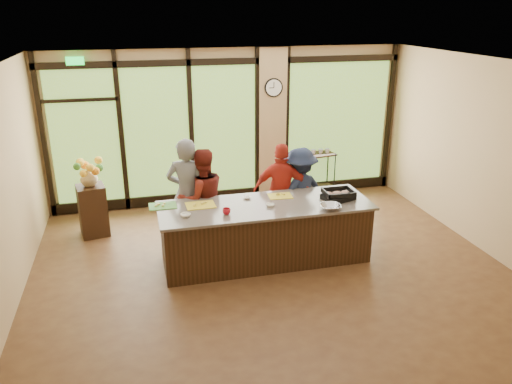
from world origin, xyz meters
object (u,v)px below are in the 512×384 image
island_base (265,233)px  roasting_pan (338,197)px  cook_right (300,193)px  bar_cart (316,168)px  flower_stand (93,210)px  cook_left (188,194)px

island_base → roasting_pan: bearing=-3.0°
cook_right → bar_cart: cook_right is taller
bar_cart → roasting_pan: bearing=-113.3°
roasting_pan → flower_stand: (-3.76, 1.66, -0.52)m
flower_stand → bar_cart: bearing=-0.1°
cook_left → flower_stand: size_ratio=2.05×
roasting_pan → flower_stand: 4.14m
bar_cart → island_base: bearing=-135.4°
cook_left → bar_cart: 3.30m
cook_left → roasting_pan: bearing=177.6°
flower_stand → bar_cart: (4.36, 0.85, 0.16)m
cook_left → cook_right: bearing=-163.2°
cook_left → bar_cart: cook_left is taller
island_base → flower_stand: flower_stand is taller
cook_right → flower_stand: size_ratio=1.74×
roasting_pan → flower_stand: bearing=137.0°
island_base → flower_stand: (-2.61, 1.60, 0.00)m
bar_cart → cook_left: bearing=-159.2°
roasting_pan → flower_stand: roasting_pan is taller
roasting_pan → bar_cart: size_ratio=0.45×
island_base → flower_stand: size_ratio=3.49×
roasting_pan → cook_right: bearing=94.7°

